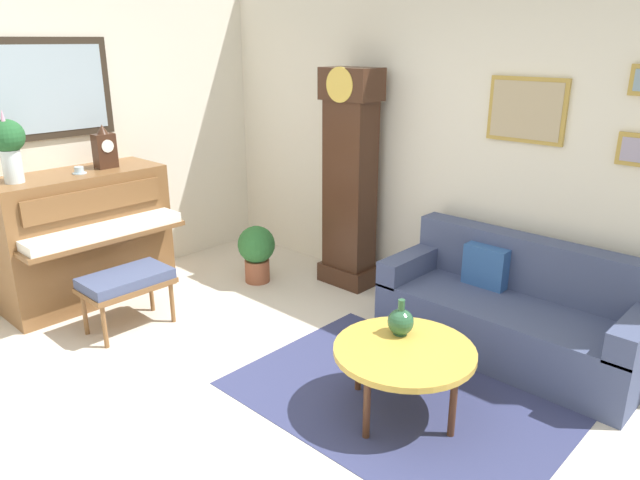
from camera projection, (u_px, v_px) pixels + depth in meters
ground_plane at (228, 411)px, 3.84m from camera, size 6.40×6.00×0.10m
wall_left at (30, 142)px, 5.05m from camera, size 0.13×4.90×2.80m
wall_back at (442, 144)px, 5.02m from camera, size 5.30×0.13×2.80m
area_rug at (398, 397)px, 3.89m from camera, size 2.10×1.50×0.01m
piano at (84, 237)px, 5.21m from camera, size 0.87×1.44×1.17m
piano_bench at (126, 282)px, 4.71m from camera, size 0.42×0.70×0.48m
grandfather_clock at (350, 186)px, 5.44m from camera, size 0.52×0.34×2.03m
couch at (513, 313)px, 4.40m from camera, size 1.90×0.80×0.84m
coffee_table at (404, 353)px, 3.62m from camera, size 0.88×0.88×0.45m
mantel_clock at (105, 149)px, 5.17m from camera, size 0.13×0.18×0.38m
flower_vase at (8, 143)px, 4.58m from camera, size 0.26×0.26×0.58m
teacup at (79, 171)px, 4.99m from camera, size 0.12×0.12×0.06m
green_jug at (401, 322)px, 3.76m from camera, size 0.17×0.17×0.24m
potted_plant at (257, 250)px, 5.67m from camera, size 0.36×0.36×0.56m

